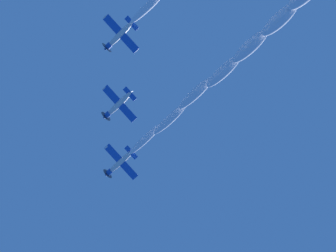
% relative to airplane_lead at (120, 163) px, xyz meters
% --- Properties ---
extents(airplane_lead, '(7.68, 8.53, 2.58)m').
position_rel_airplane_lead_xyz_m(airplane_lead, '(0.00, 0.00, 0.00)').
color(airplane_lead, silver).
extents(airplane_left_wingman, '(7.70, 8.51, 2.89)m').
position_rel_airplane_lead_xyz_m(airplane_left_wingman, '(-6.77, 9.43, -1.54)').
color(airplane_left_wingman, silver).
extents(airplane_right_wingman, '(7.70, 8.52, 2.82)m').
position_rel_airplane_lead_xyz_m(airplane_right_wingman, '(-14.77, 19.62, -2.85)').
color(airplane_right_wingman, silver).
extents(smoke_trail_lead, '(53.96, 8.76, 9.20)m').
position_rel_airplane_lead_xyz_m(smoke_trail_lead, '(-36.65, 4.73, -4.62)').
color(smoke_trail_lead, white).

